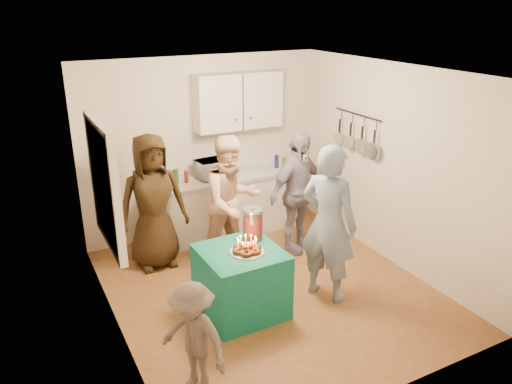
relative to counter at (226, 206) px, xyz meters
name	(u,v)px	position (x,y,z in m)	size (l,w,h in m)	color
floor	(269,289)	(-0.20, -1.70, -0.43)	(4.00, 4.00, 0.00)	brown
ceiling	(272,72)	(-0.20, -1.70, 2.17)	(4.00, 4.00, 0.00)	white
back_wall	(204,147)	(-0.20, 0.30, 0.87)	(3.60, 3.60, 0.00)	silver
left_wall	(109,220)	(-2.00, -1.70, 0.87)	(4.00, 4.00, 0.00)	silver
right_wall	(393,167)	(1.60, -1.70, 0.87)	(4.00, 4.00, 0.00)	silver
window_night	(103,186)	(-1.97, -1.40, 1.12)	(0.04, 1.00, 1.20)	black
counter	(226,206)	(0.00, 0.00, 0.00)	(2.20, 0.58, 0.86)	white
countertop	(225,177)	(0.00, 0.00, 0.46)	(2.24, 0.62, 0.05)	beige
upper_cabinet	(238,101)	(0.30, 0.15, 1.52)	(1.30, 0.30, 0.80)	white
pot_rack	(355,133)	(1.52, -1.00, 1.17)	(0.12, 1.00, 0.60)	black
microwave	(214,169)	(-0.18, 0.00, 0.62)	(0.49, 0.33, 0.27)	white
party_table	(241,281)	(-0.70, -1.95, -0.05)	(0.85, 0.85, 0.76)	#106C56
donut_cake	(247,245)	(-0.66, -2.01, 0.42)	(0.38, 0.38, 0.18)	#381C0C
punch_jar	(253,225)	(-0.44, -1.74, 0.50)	(0.22, 0.22, 0.34)	#B80E25
man_birthday	(328,224)	(0.32, -2.12, 0.50)	(0.68, 0.45, 1.86)	#7A8FB1
woman_back_left	(153,202)	(-1.22, -0.45, 0.46)	(0.87, 0.57, 1.78)	#4C3315
woman_back_center	(232,202)	(-0.31, -0.89, 0.44)	(0.85, 0.66, 1.75)	tan
woman_back_right	(297,193)	(0.65, -0.94, 0.42)	(1.00, 0.41, 1.70)	#161038
child_near_left	(193,338)	(-1.60, -2.85, 0.11)	(0.70, 0.40, 1.08)	#544743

